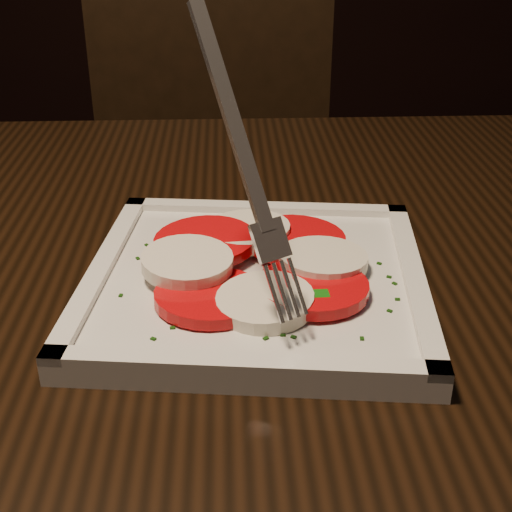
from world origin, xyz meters
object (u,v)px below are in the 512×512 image
chair (212,196)px  fork (232,152)px  table (180,367)px  plate (256,283)px

chair → fork: 0.81m
table → chair: (0.01, 0.66, -0.12)m
table → fork: fork is taller
table → plate: bearing=-33.3°
fork → table: bearing=91.0°
plate → fork: (-0.02, -0.03, 0.11)m
table → chair: size_ratio=1.30×
chair → plate: chair is taller
chair → plate: bearing=-84.8°
table → chair: chair is taller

